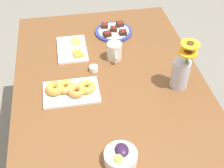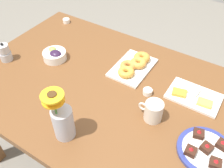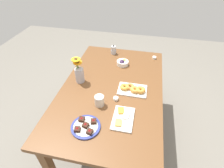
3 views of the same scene
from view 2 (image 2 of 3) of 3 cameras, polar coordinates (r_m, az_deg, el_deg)
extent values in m
plane|color=slate|center=(1.90, 0.00, -17.20)|extent=(6.00, 6.00, 0.00)
cube|color=brown|center=(1.32, 0.00, -1.88)|extent=(1.60, 1.00, 0.04)
cube|color=brown|center=(2.16, -10.30, 5.36)|extent=(0.07, 0.07, 0.70)
cylinder|color=beige|center=(1.16, 9.48, -6.15)|extent=(0.08, 0.08, 0.10)
cylinder|color=brown|center=(1.13, 9.73, -4.71)|extent=(0.07, 0.07, 0.00)
torus|color=beige|center=(1.17, 7.09, -5.10)|extent=(0.05, 0.01, 0.05)
cylinder|color=white|center=(1.53, -12.97, 6.38)|extent=(0.14, 0.14, 0.05)
ellipsoid|color=#2D1938|center=(1.50, -12.78, 6.65)|extent=(0.08, 0.06, 0.04)
ellipsoid|color=#9EC14C|center=(1.54, -13.43, 7.60)|extent=(0.05, 0.04, 0.04)
cube|color=white|center=(1.33, 18.22, -2.70)|extent=(0.26, 0.17, 0.01)
cube|color=#EFB74C|center=(1.29, 20.40, -4.07)|extent=(0.07, 0.06, 0.01)
cube|color=white|center=(1.34, 17.84, -1.43)|extent=(0.08, 0.06, 0.01)
cube|color=orange|center=(1.31, 15.11, -1.91)|extent=(0.08, 0.06, 0.02)
cube|color=white|center=(1.43, 4.75, 3.76)|extent=(0.19, 0.28, 0.01)
torus|color=gold|center=(1.47, 6.84, 6.00)|extent=(0.10, 0.10, 0.04)
torus|color=gold|center=(1.43, 6.01, 4.83)|extent=(0.11, 0.11, 0.04)
torus|color=#CF8139|center=(1.41, 3.63, 4.17)|extent=(0.10, 0.10, 0.03)
torus|color=gold|center=(1.36, 3.24, 2.75)|extent=(0.11, 0.11, 0.04)
cylinder|color=white|center=(1.88, -10.41, 14.02)|extent=(0.05, 0.05, 0.03)
cylinder|color=#C68923|center=(1.87, -10.45, 14.29)|extent=(0.04, 0.04, 0.01)
cylinder|color=white|center=(1.29, 8.13, -1.76)|extent=(0.05, 0.05, 0.03)
cylinder|color=maroon|center=(1.28, 8.18, -1.45)|extent=(0.04, 0.04, 0.01)
cylinder|color=navy|center=(1.14, 20.54, -14.04)|extent=(0.24, 0.24, 0.01)
cylinder|color=white|center=(1.14, 20.56, -13.99)|extent=(0.19, 0.19, 0.01)
cube|color=#381E14|center=(1.10, 22.55, -16.38)|extent=(0.05, 0.05, 0.02)
cone|color=red|center=(1.08, 22.83, -15.86)|extent=(0.02, 0.02, 0.01)
cube|color=#381E14|center=(1.10, 17.54, -14.41)|extent=(0.04, 0.04, 0.02)
cone|color=red|center=(1.08, 17.75, -13.87)|extent=(0.02, 0.02, 0.01)
cube|color=#381E14|center=(1.16, 23.87, -12.53)|extent=(0.05, 0.05, 0.02)
cone|color=red|center=(1.14, 24.14, -11.98)|extent=(0.02, 0.02, 0.01)
cube|color=#381E14|center=(1.16, 19.18, -10.68)|extent=(0.05, 0.05, 0.02)
cone|color=red|center=(1.14, 19.40, -10.12)|extent=(0.02, 0.02, 0.01)
cube|color=#381E14|center=(1.13, 20.80, -13.46)|extent=(0.05, 0.05, 0.02)
cone|color=red|center=(1.11, 21.05, -12.92)|extent=(0.02, 0.02, 0.01)
cylinder|color=#B2B2BC|center=(1.08, -11.03, -8.75)|extent=(0.09, 0.09, 0.16)
cylinder|color=#3D702D|center=(0.98, -13.02, -4.73)|extent=(0.01, 0.01, 0.10)
cylinder|color=yellow|center=(0.94, -13.53, -2.56)|extent=(0.09, 0.09, 0.01)
cylinder|color=#472D14|center=(0.94, -13.59, -2.30)|extent=(0.04, 0.04, 0.01)
cylinder|color=#3D702D|center=(1.01, -12.98, -4.98)|extent=(0.01, 0.01, 0.06)
cylinder|color=orange|center=(0.98, -13.29, -3.67)|extent=(0.09, 0.09, 0.01)
cylinder|color=#472D14|center=(0.98, -13.34, -3.43)|extent=(0.04, 0.04, 0.01)
cylinder|color=#B7B7BC|center=(1.61, -23.05, 5.87)|extent=(0.07, 0.07, 0.05)
cylinder|color=#B7B7BC|center=(1.59, -23.33, 6.68)|extent=(0.05, 0.05, 0.01)
cylinder|color=#B7B7BC|center=(1.58, -23.60, 7.44)|extent=(0.06, 0.06, 0.04)
sphere|color=black|center=(1.56, -23.91, 8.34)|extent=(0.02, 0.02, 0.02)
camera|label=1|loc=(1.92, -37.69, 42.64)|focal=50.00mm
camera|label=3|loc=(1.36, 82.11, 20.73)|focal=28.00mm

